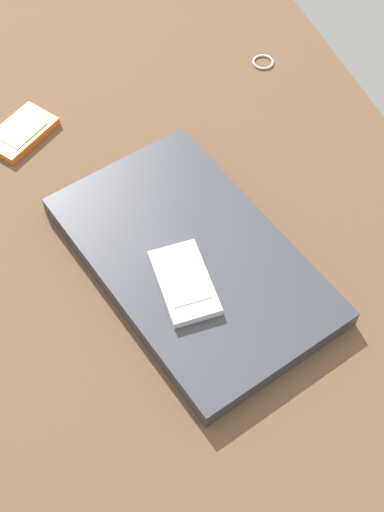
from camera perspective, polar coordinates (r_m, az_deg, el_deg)
The scene contains 5 objects.
desk_surface at distance 91.60cm, azimuth -5.30°, elevation 2.60°, with size 120.00×80.00×3.00cm, color brown.
laptop_closed at distance 84.69cm, azimuth 0.00°, elevation -0.27°, with size 35.44×21.44×2.55cm, color #33353D.
cell_phone_on_laptop at distance 80.75cm, azimuth -0.62°, elevation -2.15°, with size 10.62×6.40×1.22cm.
cell_phone_on_desk at distance 101.71cm, azimuth -13.74°, elevation 9.75°, with size 10.17×11.29×1.29cm.
key_ring at distance 110.70cm, azimuth 5.81°, elevation 15.44°, with size 3.30×3.30×0.36cm, color silver.
Camera 1 is at (53.64, -12.34, 74.72)cm, focal length 49.14 mm.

